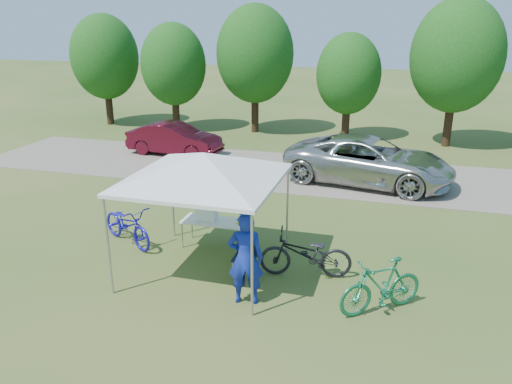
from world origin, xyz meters
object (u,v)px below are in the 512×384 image
folding_chair (246,251)px  bike_green (381,286)px  cooler (207,213)px  sedan (175,139)px  bike_dark (306,254)px  folding_table (216,222)px  cyclist (246,258)px  bike_blue (127,225)px  minivan (369,161)px

folding_chair → bike_green: bike_green is taller
cooler → sedan: bearing=119.8°
cooler → bike_dark: bike_dark is taller
cooler → folding_chair: bearing=-40.6°
folding_table → cooler: 0.33m
folding_table → folding_chair: bearing=-46.2°
cyclist → bike_dark: (0.94, 1.36, -0.43)m
bike_blue → minivan: 8.60m
folding_table → minivan: minivan is taller
folding_chair → minivan: 7.67m
bike_dark → sedan: bearing=-150.8°
cyclist → minivan: (1.79, 8.46, -0.15)m
bike_green → cyclist: bearing=-119.0°
folding_table → cooler: bearing=180.0°
folding_chair → sedan: sedan is taller
bike_dark → minivan: 7.16m
cooler → sedan: sedan is taller
bike_blue → bike_dark: 4.62m
folding_table → bike_dark: 2.55m
folding_table → cooler: cooler is taller
cooler → sedan: (-4.52, 7.91, -0.20)m
cyclist → bike_blue: (-3.65, 1.81, -0.45)m
sedan → bike_blue: bearing=-158.6°
cooler → bike_green: 4.68m
bike_green → bike_dark: (-1.64, 0.97, -0.02)m
sedan → folding_table: bearing=-144.5°
bike_dark → cyclist: bearing=-44.6°
folding_table → bike_green: 4.45m
cooler → bike_green: bearing=-23.6°
cooler → sedan: 9.11m
folding_chair → bike_blue: bearing=167.5°
folding_table → bike_green: (4.03, -1.87, -0.10)m
bike_green → minivan: 8.11m
bike_green → sedan: sedan is taller
folding_table → folding_chair: (1.11, -1.16, -0.10)m
cooler → sedan: size_ratio=0.12×
cooler → minivan: bearing=60.7°
bike_blue → cyclist: bearing=-87.5°
folding_chair → bike_dark: bearing=11.1°
folding_chair → cyclist: (0.34, -1.10, 0.41)m
bike_dark → folding_chair: bearing=-88.3°
cooler → bike_green: (4.27, -1.87, -0.33)m
cyclist → sedan: bearing=-70.9°
minivan → sedan: (-8.00, 1.70, -0.13)m
sedan → cyclist: bearing=-144.2°
folding_chair → bike_blue: bike_blue is taller
bike_dark → minivan: minivan is taller
folding_chair → bike_blue: 3.39m
bike_dark → sedan: 11.34m
bike_dark → sedan: (-7.15, 8.80, 0.14)m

